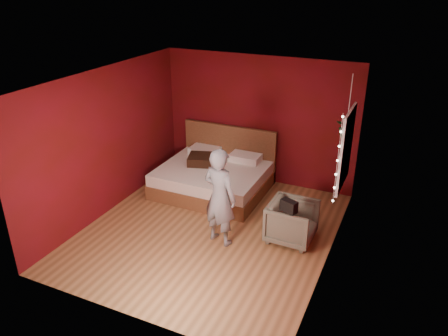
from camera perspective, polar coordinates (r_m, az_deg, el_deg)
floor at (r=7.55m, az=-1.87°, el=-8.10°), size 4.50×4.50×0.00m
room_walls at (r=6.80m, az=-2.06°, el=3.92°), size 4.04×4.54×2.62m
window at (r=7.13m, az=15.63°, el=2.44°), size 0.05×0.97×1.27m
fairy_lights at (r=6.65m, az=14.62°, el=0.95°), size 0.04×0.04×1.45m
bed at (r=8.76m, az=-1.23°, el=-1.05°), size 2.05×1.74×1.13m
person at (r=6.86m, az=-0.55°, el=-3.82°), size 0.67×0.52×1.63m
armchair at (r=7.21m, az=8.87°, el=-6.95°), size 0.76×0.74×0.68m
handbag at (r=6.77m, az=8.49°, el=-4.93°), size 0.29×0.21×0.19m
throw_pillow at (r=8.76m, az=-3.03°, el=1.12°), size 0.61×0.61×0.17m
hanging_plant at (r=7.42m, az=15.72°, el=5.21°), size 0.33×0.30×1.04m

